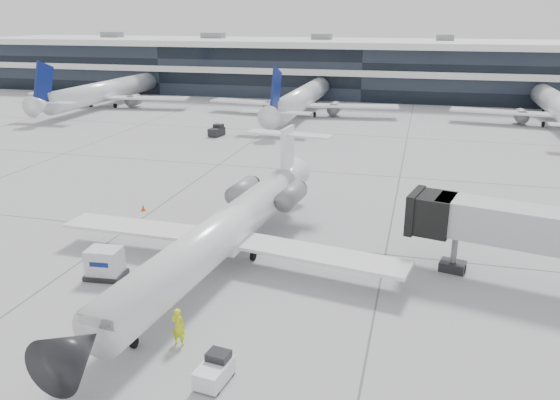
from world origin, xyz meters
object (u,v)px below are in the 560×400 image
(regional_jet, at_px, (225,230))
(baggage_tug, at_px, (215,370))
(jet_bridge, at_px, (560,233))
(ramp_worker, at_px, (178,327))
(cargo_uld, at_px, (105,263))

(regional_jet, distance_m, baggage_tug, 12.68)
(jet_bridge, distance_m, baggage_tug, 21.53)
(jet_bridge, distance_m, ramp_worker, 22.51)
(ramp_worker, height_order, cargo_uld, ramp_worker)
(regional_jet, relative_size, jet_bridge, 1.92)
(jet_bridge, distance_m, cargo_uld, 27.76)
(regional_jet, distance_m, cargo_uld, 7.86)
(baggage_tug, relative_size, cargo_uld, 0.86)
(ramp_worker, bearing_deg, cargo_uld, -33.80)
(regional_jet, relative_size, ramp_worker, 14.85)
(regional_jet, height_order, ramp_worker, regional_jet)
(regional_jet, relative_size, baggage_tug, 14.13)
(baggage_tug, xyz_separation_m, cargo_uld, (-10.52, 8.07, 0.40))
(jet_bridge, bearing_deg, baggage_tug, -127.82)
(ramp_worker, bearing_deg, jet_bridge, -147.30)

